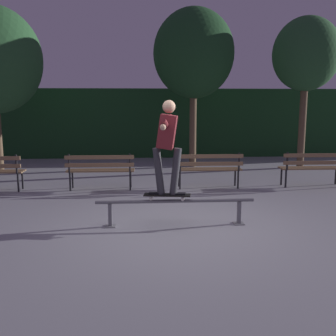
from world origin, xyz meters
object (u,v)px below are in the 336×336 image
object	(u,v)px
skateboard	(167,195)
park_bench_left_center	(100,168)
skateboarder	(167,139)
park_bench_rightmost	(313,165)
tree_behind_benches	(194,54)
park_bench_right_center	(209,166)
tree_far_right	(306,55)
grind_rail	(175,205)

from	to	relation	value
skateboard	park_bench_left_center	size ratio (longest dim) A/B	0.50
skateboarder	park_bench_rightmost	distance (m)	4.82
park_bench_left_center	skateboard	bearing A→B (deg)	-63.71
park_bench_left_center	tree_behind_benches	bearing A→B (deg)	51.69
park_bench_rightmost	park_bench_right_center	bearing A→B (deg)	180.00
skateboarder	park_bench_right_center	bearing A→B (deg)	67.23
skateboard	park_bench_left_center	xyz separation A→B (m)	(-1.40, 2.84, 0.01)
skateboard	tree_far_right	world-z (taller)	tree_far_right
park_bench_left_center	tree_behind_benches	distance (m)	5.22
grind_rail	skateboarder	xyz separation A→B (m)	(-0.13, -0.00, 1.11)
tree_behind_benches	park_bench_left_center	bearing A→B (deg)	-128.31
skateboard	park_bench_rightmost	size ratio (longest dim) A/B	0.50
park_bench_left_center	tree_far_right	xyz separation A→B (m)	(6.06, 2.87, 2.97)
park_bench_right_center	tree_far_right	xyz separation A→B (m)	(3.46, 2.87, 2.97)
grind_rail	skateboarder	size ratio (longest dim) A/B	1.71
park_bench_left_center	tree_behind_benches	world-z (taller)	tree_behind_benches
tree_far_right	tree_behind_benches	bearing A→B (deg)	172.23
park_bench_left_center	grind_rail	bearing A→B (deg)	-61.52
skateboard	skateboarder	distance (m)	0.94
park_bench_rightmost	park_bench_left_center	bearing A→B (deg)	180.00
grind_rail	skateboard	world-z (taller)	skateboard
park_bench_left_center	park_bench_right_center	bearing A→B (deg)	0.00
tree_far_right	skateboard	bearing A→B (deg)	-129.20
park_bench_right_center	tree_behind_benches	xyz separation A→B (m)	(0.04, 3.34, 3.02)
skateboarder	park_bench_left_center	bearing A→B (deg)	116.34
grind_rail	tree_behind_benches	xyz separation A→B (m)	(1.10, 6.17, 3.21)
skateboarder	tree_far_right	size ratio (longest dim) A/B	0.33
grind_rail	park_bench_right_center	world-z (taller)	park_bench_right_center
park_bench_right_center	tree_behind_benches	size ratio (longest dim) A/B	0.32
skateboarder	tree_behind_benches	bearing A→B (deg)	78.70
park_bench_left_center	park_bench_right_center	world-z (taller)	same
grind_rail	tree_behind_benches	size ratio (longest dim) A/B	0.54
park_bench_left_center	tree_behind_benches	xyz separation A→B (m)	(2.64, 3.34, 3.02)
skateboarder	park_bench_left_center	distance (m)	3.30
park_bench_left_center	park_bench_rightmost	xyz separation A→B (m)	(5.19, 0.00, 0.00)
grind_rail	park_bench_left_center	xyz separation A→B (m)	(-1.54, 2.84, 0.19)
skateboard	park_bench_rightmost	bearing A→B (deg)	36.82
skateboarder	park_bench_left_center	size ratio (longest dim) A/B	0.97
skateboard	park_bench_right_center	distance (m)	3.08
grind_rail	park_bench_left_center	bearing A→B (deg)	118.48
park_bench_right_center	park_bench_left_center	bearing A→B (deg)	180.00
skateboard	tree_far_right	size ratio (longest dim) A/B	0.17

